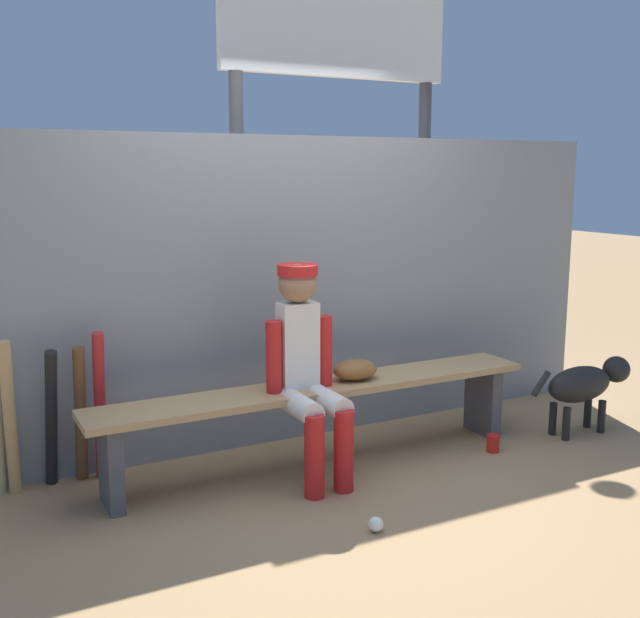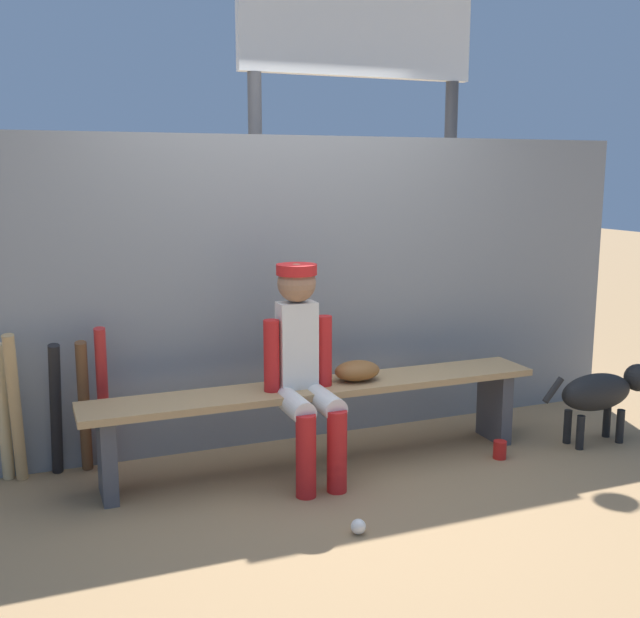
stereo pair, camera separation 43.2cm
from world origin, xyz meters
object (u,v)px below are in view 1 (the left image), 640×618
at_px(bat_wood_dark, 80,415).
at_px(dog, 586,384).
at_px(bat_aluminum_black, 51,419).
at_px(baseball, 376,524).
at_px(bat_aluminum_red, 100,407).
at_px(bat_wood_tan, 10,419).
at_px(baseball_glove, 355,370).
at_px(dugout_bench, 320,402).
at_px(scoreboard, 345,84).
at_px(cup_on_ground, 493,443).
at_px(player_seated, 307,363).
at_px(cup_on_bench, 314,375).

height_order(bat_wood_dark, dog, bat_wood_dark).
relative_size(bat_aluminum_black, baseball, 10.99).
distance_m(baseball, dog, 2.08).
height_order(bat_aluminum_red, bat_wood_tan, same).
relative_size(baseball_glove, bat_wood_dark, 0.34).
bearing_deg(dog, baseball_glove, 169.30).
bearing_deg(bat_wood_tan, dugout_bench, -12.02).
bearing_deg(scoreboard, cup_on_ground, -84.96).
height_order(player_seated, baseball_glove, player_seated).
distance_m(player_seated, bat_aluminum_red, 1.18).
bearing_deg(scoreboard, baseball, -115.53).
distance_m(dugout_bench, bat_aluminum_red, 1.25).
height_order(bat_aluminum_red, bat_wood_dark, bat_aluminum_red).
bearing_deg(bat_aluminum_red, dog, -12.18).
bearing_deg(bat_wood_dark, bat_aluminum_red, -8.02).
bearing_deg(dugout_bench, cup_on_bench, 128.39).
height_order(player_seated, bat_aluminum_black, player_seated).
height_order(baseball, dog, dog).
height_order(baseball_glove, bat_aluminum_red, bat_aluminum_red).
bearing_deg(baseball, cup_on_ground, 25.14).
xyz_separation_m(player_seated, baseball_glove, (0.38, 0.12, -0.11)).
relative_size(dugout_bench, bat_aluminum_red, 3.11).
height_order(bat_aluminum_red, cup_on_ground, bat_aluminum_red).
distance_m(baseball_glove, dog, 1.64).
height_order(baseball, scoreboard, scoreboard).
bearing_deg(cup_on_bench, scoreboard, 54.65).
xyz_separation_m(dugout_bench, cup_on_ground, (1.06, -0.31, -0.34)).
xyz_separation_m(player_seated, scoreboard, (1.06, 1.47, 1.70)).
distance_m(scoreboard, dog, 2.78).
distance_m(cup_on_ground, dog, 0.83).
bearing_deg(baseball, baseball_glove, 66.13).
distance_m(dugout_bench, bat_wood_tan, 1.70).
xyz_separation_m(dugout_bench, bat_aluminum_black, (-1.45, 0.37, 0.01)).
bearing_deg(baseball_glove, cup_on_bench, 173.62).
relative_size(baseball_glove, bat_wood_tan, 0.32).
relative_size(player_seated, dog, 1.44).
bearing_deg(baseball, bat_aluminum_red, 130.59).
xyz_separation_m(bat_wood_tan, cup_on_ground, (2.72, -0.66, -0.39)).
bearing_deg(dugout_bench, scoreboard, 55.91).
height_order(dugout_bench, bat_aluminum_red, bat_aluminum_red).
height_order(player_seated, bat_aluminum_red, player_seated).
xyz_separation_m(player_seated, cup_on_bench, (0.12, 0.14, -0.12)).
distance_m(bat_wood_dark, cup_on_bench, 1.33).
distance_m(bat_wood_dark, bat_aluminum_black, 0.15).
bearing_deg(cup_on_bench, cup_on_ground, -17.16).
height_order(baseball, cup_on_bench, cup_on_bench).
bearing_deg(cup_on_ground, dog, 0.25).
xyz_separation_m(bat_aluminum_black, dog, (3.29, -0.67, -0.07)).
bearing_deg(cup_on_ground, bat_wood_dark, 164.10).
relative_size(cup_on_ground, scoreboard, 0.03).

